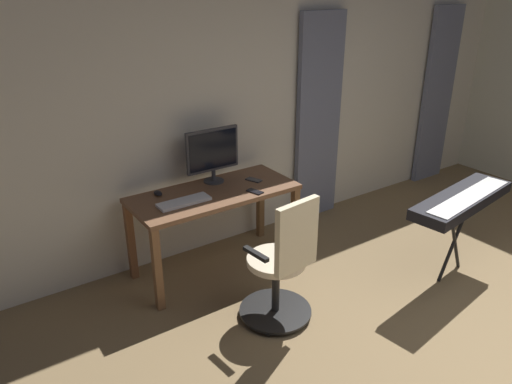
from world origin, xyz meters
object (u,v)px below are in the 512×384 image
Objects in this scene: computer_monitor at (213,152)px; piano_keyboard at (462,201)px; office_chair at (283,267)px; computer_mouse at (158,193)px; cell_phone_face_up at (254,180)px; cell_phone_by_monitor at (255,192)px; computer_keyboard at (184,202)px; desk at (214,202)px.

computer_monitor is 2.14m from piano_keyboard.
piano_keyboard is (-1.53, 1.46, -0.32)m from computer_monitor.
office_chair is 10.31× the size of computer_mouse.
cell_phone_face_up and cell_phone_by_monitor have the same top height.
computer_keyboard reaches higher than cell_phone_face_up.
computer_mouse reaches higher than computer_keyboard.
computer_keyboard is at bearing -29.12° from cell_phone_by_monitor.
cell_phone_by_monitor is at bearing 37.36° from cell_phone_face_up.
cell_phone_face_up reaches higher than desk.
computer_monitor reaches higher than office_chair.
piano_keyboard is (-1.22, 1.28, -0.05)m from cell_phone_face_up.
computer_monitor is at bearing -119.51° from desk.
computer_mouse is (0.42, -0.19, 0.12)m from desk.
computer_mouse reaches higher than piano_keyboard.
piano_keyboard reaches higher than cell_phone_face_up.
computer_mouse is 0.81m from cell_phone_by_monitor.
piano_keyboard is (-1.36, 1.06, -0.05)m from cell_phone_by_monitor.
cell_phone_face_up is 1.77m from piano_keyboard.
desk is 1.19× the size of piano_keyboard.
cell_phone_by_monitor is at bearing 64.81° from office_chair.
computer_monitor is at bearing -51.67° from piano_keyboard.
computer_monitor reaches higher than piano_keyboard.
computer_mouse is at bearing -43.29° from piano_keyboard.
cell_phone_by_monitor is at bearing 142.67° from desk.
computer_keyboard is 0.36× the size of piano_keyboard.
office_chair reaches higher than cell_phone_by_monitor.
computer_monitor is (-0.11, -0.19, 0.38)m from desk.
computer_keyboard reaches higher than desk.
computer_keyboard is at bearing 111.69° from computer_mouse.
piano_keyboard reaches higher than desk.
cell_phone_by_monitor is (-0.28, 0.21, 0.11)m from desk.
office_chair is 0.80m from cell_phone_by_monitor.
computer_keyboard is at bearing 106.06° from office_chair.
office_chair is 0.86× the size of piano_keyboard.
computer_monitor is at bearing -51.21° from cell_phone_face_up.
computer_monitor is 4.99× the size of computer_mouse.
computer_keyboard is at bearing -39.40° from piano_keyboard.
computer_keyboard is 0.74m from cell_phone_face_up.
cell_phone_by_monitor is (-0.17, 0.40, -0.27)m from computer_monitor.
computer_keyboard reaches higher than cell_phone_by_monitor.
computer_mouse is (0.11, -0.27, 0.01)m from computer_keyboard.
computer_monitor is 0.42× the size of piano_keyboard.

